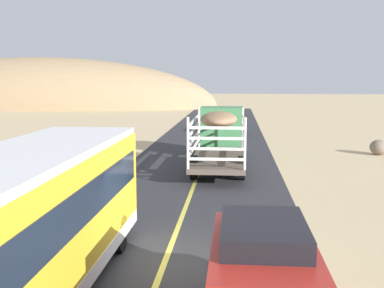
{
  "coord_description": "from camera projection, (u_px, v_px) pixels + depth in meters",
  "views": [
    {
      "loc": [
        1.75,
        -11.86,
        4.74
      ],
      "look_at": [
        0.0,
        7.9,
        1.97
      ],
      "focal_mm": 45.74,
      "sensor_mm": 36.0,
      "label": 1
    }
  ],
  "objects": [
    {
      "name": "ground_plane",
      "position": [
        165.0,
        262.0,
        12.51
      ],
      "size": [
        240.0,
        240.0,
        0.0
      ],
      "primitive_type": "plane",
      "color": "#CCB284"
    },
    {
      "name": "road_centre_line",
      "position": [
        165.0,
        262.0,
        12.51
      ],
      "size": [
        0.16,
        117.6,
        0.0
      ],
      "primitive_type": "cube",
      "color": "#D8CC4C",
      "rests_on": "road_surface"
    },
    {
      "name": "road_surface",
      "position": [
        165.0,
        262.0,
        12.51
      ],
      "size": [
        8.0,
        120.0,
        0.02
      ],
      "primitive_type": "cube",
      "color": "#2D2D33",
      "rests_on": "ground"
    },
    {
      "name": "car_far",
      "position": [
        231.0,
        126.0,
        39.89
      ],
      "size": [
        1.8,
        4.4,
        1.46
      ],
      "color": "black",
      "rests_on": "road_surface"
    },
    {
      "name": "livestock_truck",
      "position": [
        221.0,
        130.0,
        26.7
      ],
      "size": [
        2.53,
        9.7,
        3.02
      ],
      "color": "#3F7F4C",
      "rests_on": "road_surface"
    },
    {
      "name": "boulder_mid_field",
      "position": [
        379.0,
        147.0,
        29.52
      ],
      "size": [
        1.09,
        1.11,
        0.92
      ],
      "primitive_type": "ellipsoid",
      "color": "#756656",
      "rests_on": "ground"
    },
    {
      "name": "distant_hill",
      "position": [
        36.0,
        107.0,
        75.09
      ],
      "size": [
        56.02,
        16.76,
        15.16
      ],
      "primitive_type": "ellipsoid",
      "color": "#997C5A",
      "rests_on": "ground"
    },
    {
      "name": "suv_near",
      "position": [
        263.0,
        287.0,
        8.39
      ],
      "size": [
        1.9,
        4.62,
        2.29
      ],
      "color": "#B2261E",
      "rests_on": "road_surface"
    },
    {
      "name": "bus",
      "position": [
        26.0,
        225.0,
        9.91
      ],
      "size": [
        2.54,
        10.0,
        3.21
      ],
      "color": "gold",
      "rests_on": "road_surface"
    }
  ]
}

